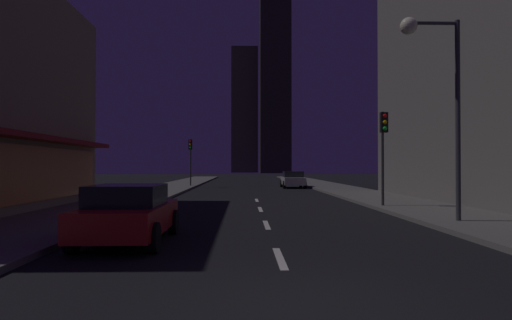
# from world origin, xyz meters

# --- Properties ---
(ground_plane) EXTENTS (78.00, 136.00, 0.10)m
(ground_plane) POSITION_xyz_m (0.00, 32.00, -0.05)
(ground_plane) COLOR black
(sidewalk_right) EXTENTS (4.00, 76.00, 0.15)m
(sidewalk_right) POSITION_xyz_m (7.00, 32.00, 0.07)
(sidewalk_right) COLOR #605E59
(sidewalk_right) RESTS_ON ground
(sidewalk_left) EXTENTS (4.00, 76.00, 0.15)m
(sidewalk_left) POSITION_xyz_m (-7.00, 32.00, 0.07)
(sidewalk_left) COLOR #605E59
(sidewalk_left) RESTS_ON ground
(lane_marking_center) EXTENTS (0.16, 23.00, 0.01)m
(lane_marking_center) POSITION_xyz_m (0.00, 8.40, 0.01)
(lane_marking_center) COLOR silver
(lane_marking_center) RESTS_ON ground
(skyscraper_distant_tall) EXTENTS (7.89, 5.54, 37.45)m
(skyscraper_distant_tall) POSITION_xyz_m (-0.30, 128.23, 18.72)
(skyscraper_distant_tall) COLOR #4D4A3A
(skyscraper_distant_tall) RESTS_ON ground
(skyscraper_distant_mid) EXTENTS (8.31, 6.63, 57.20)m
(skyscraper_distant_mid) POSITION_xyz_m (8.03, 115.84, 28.60)
(skyscraper_distant_mid) COLOR #312E24
(skyscraper_distant_mid) RESTS_ON ground
(car_parked_near) EXTENTS (1.98, 4.24, 1.45)m
(car_parked_near) POSITION_xyz_m (-3.60, 5.17, 0.74)
(car_parked_near) COLOR #B21919
(car_parked_near) RESTS_ON ground
(car_parked_far) EXTENTS (1.98, 4.24, 1.45)m
(car_parked_far) POSITION_xyz_m (3.60, 33.00, 0.74)
(car_parked_far) COLOR silver
(car_parked_far) RESTS_ON ground
(fire_hydrant_far_left) EXTENTS (0.42, 0.30, 0.65)m
(fire_hydrant_far_left) POSITION_xyz_m (-5.90, 16.98, 0.45)
(fire_hydrant_far_left) COLOR red
(fire_hydrant_far_left) RESTS_ON sidewalk_left
(traffic_light_near_right) EXTENTS (0.32, 0.48, 4.20)m
(traffic_light_near_right) POSITION_xyz_m (5.50, 13.69, 3.19)
(traffic_light_near_right) COLOR #2D2D2D
(traffic_light_near_right) RESTS_ON sidewalk_right
(traffic_light_far_left) EXTENTS (0.32, 0.48, 4.20)m
(traffic_light_far_left) POSITION_xyz_m (-5.50, 34.35, 3.19)
(traffic_light_far_left) COLOR #2D2D2D
(traffic_light_far_left) RESTS_ON sidewalk_left
(street_lamp_right) EXTENTS (1.96, 0.56, 6.58)m
(street_lamp_right) POSITION_xyz_m (5.38, 8.22, 5.07)
(street_lamp_right) COLOR #38383D
(street_lamp_right) RESTS_ON sidewalk_right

